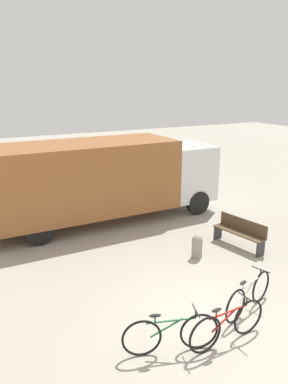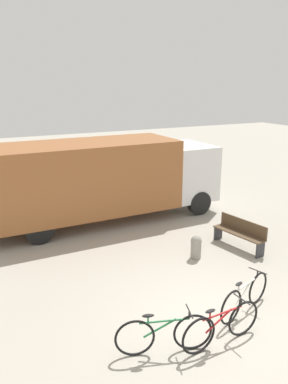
{
  "view_description": "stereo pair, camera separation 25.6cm",
  "coord_description": "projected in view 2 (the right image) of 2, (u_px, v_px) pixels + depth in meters",
  "views": [
    {
      "loc": [
        -4.55,
        -5.27,
        4.77
      ],
      "look_at": [
        0.66,
        4.49,
        1.53
      ],
      "focal_mm": 35.0,
      "sensor_mm": 36.0,
      "label": 1
    },
    {
      "loc": [
        -4.32,
        -5.38,
        4.77
      ],
      "look_at": [
        0.66,
        4.49,
        1.53
      ],
      "focal_mm": 35.0,
      "sensor_mm": 36.0,
      "label": 2
    }
  ],
  "objects": [
    {
      "name": "delivery_truck",
      "position": [
        103.0,
        177.0,
        13.12
      ],
      "size": [
        8.34,
        2.47,
        2.85
      ],
      "rotation": [
        0.0,
        0.0,
        0.0
      ],
      "color": "#99592D",
      "rests_on": "ground"
    },
    {
      "name": "bicycle_far",
      "position": [
        245.0,
        296.0,
        7.97
      ],
      "size": [
        1.74,
        0.65,
        0.83
      ],
      "rotation": [
        0.0,
        0.0,
        0.31
      ],
      "color": "black",
      "rests_on": "ground"
    },
    {
      "name": "bicycle_near",
      "position": [
        164.0,
        334.0,
        6.77
      ],
      "size": [
        1.74,
        0.65,
        0.83
      ],
      "rotation": [
        0.0,
        0.0,
        -0.31
      ],
      "color": "black",
      "rests_on": "ground"
    },
    {
      "name": "bicycle_middle",
      "position": [
        222.0,
        326.0,
        7.0
      ],
      "size": [
        1.82,
        0.44,
        0.83
      ],
      "rotation": [
        0.0,
        0.0,
        0.04
      ],
      "color": "black",
      "rests_on": "ground"
    },
    {
      "name": "bollard_near_bench",
      "position": [
        196.0,
        246.0,
        10.49
      ],
      "size": [
        0.31,
        0.31,
        0.67
      ],
      "color": "gray",
      "rests_on": "ground"
    },
    {
      "name": "ground_plane",
      "position": [
        212.0,
        320.0,
        7.83
      ],
      "size": [
        60.0,
        60.0,
        0.0
      ],
      "primitive_type": "plane",
      "color": "#A8A091"
    },
    {
      "name": "park_bench",
      "position": [
        240.0,
        232.0,
        11.15
      ],
      "size": [
        0.68,
        1.74,
        0.86
      ],
      "rotation": [
        0.0,
        0.0,
        1.74
      ],
      "color": "brown",
      "rests_on": "ground"
    }
  ]
}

